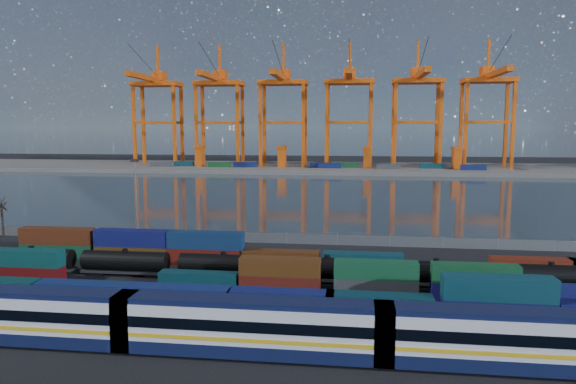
# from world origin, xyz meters

# --- Properties ---
(ground) EXTENTS (700.00, 700.00, 0.00)m
(ground) POSITION_xyz_m (0.00, 0.00, 0.00)
(ground) COLOR black
(ground) RESTS_ON ground
(harbor_water) EXTENTS (700.00, 700.00, 0.00)m
(harbor_water) POSITION_xyz_m (0.00, 105.00, 0.01)
(harbor_water) COLOR #273138
(harbor_water) RESTS_ON ground
(far_quay) EXTENTS (700.00, 70.00, 2.00)m
(far_quay) POSITION_xyz_m (0.00, 210.00, 1.00)
(far_quay) COLOR #514F4C
(far_quay) RESTS_ON ground
(distant_mountains) EXTENTS (2470.00, 1100.00, 520.00)m
(distant_mountains) POSITION_xyz_m (63.02, 1600.00, 220.29)
(distant_mountains) COLOR #1E2630
(distant_mountains) RESTS_ON ground
(passenger_train) EXTENTS (79.97, 3.45, 5.92)m
(passenger_train) POSITION_xyz_m (2.99, -22.40, 2.98)
(passenger_train) COLOR silver
(passenger_train) RESTS_ON ground
(container_row_south) EXTENTS (127.52, 2.60, 5.54)m
(container_row_south) POSITION_xyz_m (-7.58, -9.75, 2.02)
(container_row_south) COLOR #37393B
(container_row_south) RESTS_ON ground
(container_row_mid) EXTENTS (141.28, 2.29, 4.87)m
(container_row_mid) POSITION_xyz_m (-5.10, -2.04, 1.91)
(container_row_mid) COLOR #38393C
(container_row_mid) RESTS_ON ground
(container_row_north) EXTENTS (141.69, 2.61, 5.55)m
(container_row_north) POSITION_xyz_m (-10.41, 10.75, 2.15)
(container_row_north) COLOR navy
(container_row_north) RESTS_ON ground
(tanker_string) EXTENTS (137.84, 2.97, 4.25)m
(tanker_string) POSITION_xyz_m (-6.26, 2.81, 2.13)
(tanker_string) COLOR black
(tanker_string) RESTS_ON ground
(waterfront_fence) EXTENTS (160.12, 0.12, 2.20)m
(waterfront_fence) POSITION_xyz_m (-0.00, 28.00, 1.00)
(waterfront_fence) COLOR #595B5E
(waterfront_fence) RESTS_ON ground
(bare_tree) EXTENTS (2.28, 2.24, 8.51)m
(bare_tree) POSITION_xyz_m (-59.32, 26.14, 4.26)
(bare_tree) COLOR black
(bare_tree) RESTS_ON ground
(yard_light_mast) EXTENTS (1.60, 0.40, 16.60)m
(yard_light_mast) POSITION_xyz_m (-30.00, 26.00, 9.30)
(yard_light_mast) COLOR slate
(yard_light_mast) RESTS_ON ground
(gantry_cranes) EXTENTS (200.84, 49.62, 67.19)m
(gantry_cranes) POSITION_xyz_m (-7.50, 203.22, 41.19)
(gantry_cranes) COLOR #EE5A10
(gantry_cranes) RESTS_ON ground
(quay_containers) EXTENTS (172.58, 10.99, 2.60)m
(quay_containers) POSITION_xyz_m (-11.00, 195.46, 3.30)
(quay_containers) COLOR navy
(quay_containers) RESTS_ON far_quay
(straddle_carriers) EXTENTS (140.00, 7.00, 11.10)m
(straddle_carriers) POSITION_xyz_m (-2.50, 200.00, 7.82)
(straddle_carriers) COLOR #EE5A10
(straddle_carriers) RESTS_ON far_quay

